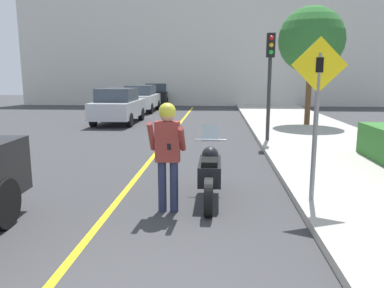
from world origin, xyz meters
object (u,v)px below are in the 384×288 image
(crossing_sign, at_px, (317,104))
(street_tree, at_px, (311,40))
(traffic_light, at_px, (270,66))
(parked_car_black, at_px, (158,94))
(parked_car_silver, at_px, (118,106))
(person_biker, at_px, (168,145))
(parked_car_white, at_px, (141,98))
(motorcycle, at_px, (210,173))

(crossing_sign, height_order, street_tree, street_tree)
(traffic_light, xyz_separation_m, parked_car_black, (-6.40, 17.15, -1.71))
(street_tree, bearing_deg, parked_car_silver, 174.24)
(person_biker, height_order, parked_car_silver, person_biker)
(person_biker, relative_size, parked_car_black, 0.44)
(parked_car_white, bearing_deg, crossing_sign, -69.28)
(street_tree, height_order, parked_car_white, street_tree)
(motorcycle, bearing_deg, parked_car_black, 101.33)
(crossing_sign, distance_m, traffic_light, 6.18)
(street_tree, relative_size, parked_car_silver, 1.20)
(traffic_light, xyz_separation_m, parked_car_white, (-6.53, 11.07, -1.71))
(motorcycle, distance_m, parked_car_white, 17.54)
(crossing_sign, height_order, parked_car_silver, crossing_sign)
(parked_car_white, bearing_deg, person_biker, -77.02)
(traffic_light, relative_size, parked_car_silver, 0.82)
(parked_car_black, bearing_deg, motorcycle, -78.67)
(motorcycle, relative_size, traffic_light, 0.66)
(person_biker, distance_m, parked_car_black, 23.96)
(parked_car_silver, bearing_deg, parked_car_black, 89.87)
(motorcycle, relative_size, crossing_sign, 0.83)
(motorcycle, bearing_deg, parked_car_silver, 112.88)
(person_biker, bearing_deg, traffic_light, 69.06)
(parked_car_white, bearing_deg, parked_car_black, 88.75)
(parked_car_white, xyz_separation_m, parked_car_black, (0.13, 6.08, 0.00))
(motorcycle, xyz_separation_m, crossing_sign, (1.78, -0.31, 1.29))
(parked_car_white, bearing_deg, motorcycle, -74.34)
(street_tree, xyz_separation_m, parked_car_black, (-8.67, 12.87, -2.91))
(motorcycle, xyz_separation_m, person_biker, (-0.68, -0.67, 0.64))
(traffic_light, xyz_separation_m, street_tree, (2.27, 4.28, 1.20))
(person_biker, xyz_separation_m, parked_car_silver, (-3.94, 11.64, -0.29))
(crossing_sign, height_order, parked_car_black, crossing_sign)
(traffic_light, relative_size, street_tree, 0.69)
(street_tree, xyz_separation_m, parked_car_white, (-8.80, 6.80, -2.91))
(person_biker, bearing_deg, parked_car_silver, 108.71)
(crossing_sign, xyz_separation_m, parked_car_black, (-6.38, 23.28, -0.94))
(parked_car_silver, bearing_deg, person_biker, -71.29)
(motorcycle, distance_m, crossing_sign, 2.22)
(street_tree, distance_m, parked_car_black, 15.79)
(traffic_light, bearing_deg, parked_car_white, 120.54)
(motorcycle, bearing_deg, street_tree, 68.03)
(motorcycle, xyz_separation_m, parked_car_black, (-4.60, 22.96, 0.35))
(motorcycle, xyz_separation_m, street_tree, (4.07, 10.09, 3.25))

